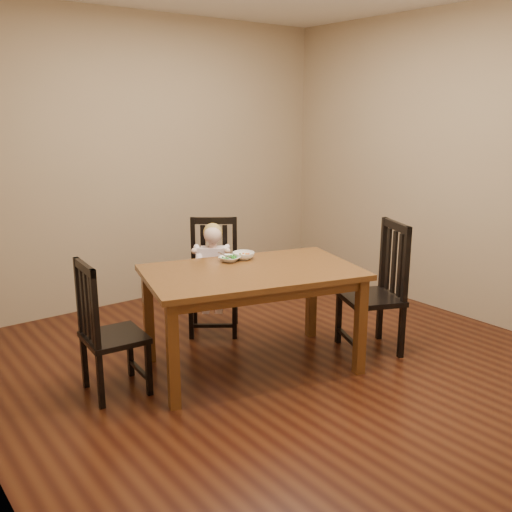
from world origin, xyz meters
TOP-DOWN VIEW (x-y plane):
  - room at (0.00, 0.00)m, footprint 4.01×4.01m
  - dining_table at (-0.18, 0.07)m, footprint 1.66×1.25m
  - chair_child at (0.01, 0.86)m, footprint 0.56×0.56m
  - chair_left at (-1.16, 0.32)m, footprint 0.40×0.42m
  - chair_right at (0.78, -0.26)m, footprint 0.56×0.57m
  - toddler at (-0.02, 0.82)m, footprint 0.43×0.44m
  - bowl_peas at (-0.18, 0.35)m, footprint 0.20×0.20m
  - bowl_veg at (-0.05, 0.34)m, footprint 0.21×0.21m
  - fork at (-0.22, 0.34)m, footprint 0.06×0.11m

SIDE VIEW (x-z plane):
  - chair_left at x=-1.16m, z-range -0.02..0.89m
  - chair_child at x=0.01m, z-range -0.02..0.93m
  - chair_right at x=0.78m, z-range -0.02..0.99m
  - toddler at x=-0.02m, z-range 0.34..0.81m
  - dining_table at x=-0.18m, z-range 0.28..1.02m
  - bowl_peas at x=-0.18m, z-range 0.74..0.78m
  - bowl_veg at x=-0.05m, z-range 0.74..0.79m
  - fork at x=-0.22m, z-range 0.76..0.81m
  - room at x=0.00m, z-range 0.00..2.71m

